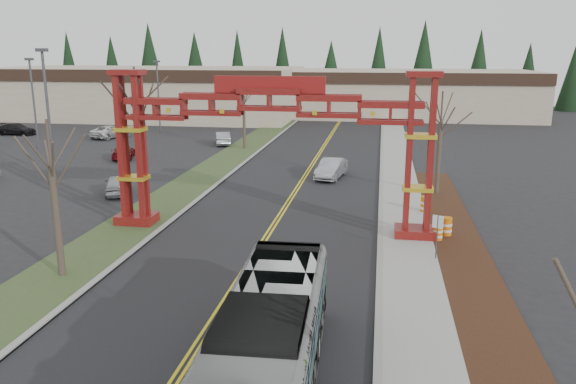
% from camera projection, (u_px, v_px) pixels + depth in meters
% --- Properties ---
extents(road, '(12.00, 110.00, 0.02)m').
position_uv_depth(road, '(290.00, 199.00, 38.42)').
color(road, black).
rests_on(road, ground).
extents(lane_line_left, '(0.12, 100.00, 0.01)m').
position_uv_depth(lane_line_left, '(288.00, 199.00, 38.44)').
color(lane_line_left, yellow).
rests_on(lane_line_left, road).
extents(lane_line_right, '(0.12, 100.00, 0.01)m').
position_uv_depth(lane_line_right, '(292.00, 199.00, 38.40)').
color(lane_line_right, yellow).
rests_on(lane_line_right, road).
extents(curb_right, '(0.30, 110.00, 0.15)m').
position_uv_depth(curb_right, '(381.00, 202.00, 37.43)').
color(curb_right, gray).
rests_on(curb_right, ground).
extents(sidewalk_right, '(2.60, 110.00, 0.14)m').
position_uv_depth(sidewalk_right, '(403.00, 203.00, 37.20)').
color(sidewalk_right, gray).
rests_on(sidewalk_right, ground).
extents(landscape_strip, '(2.60, 50.00, 0.12)m').
position_uv_depth(landscape_strip, '(482.00, 303.00, 22.44)').
color(landscape_strip, black).
rests_on(landscape_strip, ground).
extents(grass_median, '(4.00, 110.00, 0.08)m').
position_uv_depth(grass_median, '(179.00, 194.00, 39.69)').
color(grass_median, '#304623').
rests_on(grass_median, ground).
extents(curb_left, '(0.30, 110.00, 0.15)m').
position_uv_depth(curb_left, '(204.00, 195.00, 39.38)').
color(curb_left, gray).
rests_on(curb_left, ground).
extents(gateway_arch, '(18.20, 1.60, 8.90)m').
position_uv_depth(gateway_arch, '(270.00, 125.00, 30.27)').
color(gateway_arch, '#5B0C0F').
rests_on(gateway_arch, ground).
extents(retail_building_west, '(46.00, 22.30, 7.50)m').
position_uv_depth(retail_building_west, '(148.00, 92.00, 87.22)').
color(retail_building_west, tan).
rests_on(retail_building_west, ground).
extents(retail_building_east, '(38.00, 20.30, 7.00)m').
position_uv_depth(retail_building_east, '(408.00, 93.00, 88.58)').
color(retail_building_east, tan).
rests_on(retail_building_east, ground).
extents(conifer_treeline, '(116.10, 5.60, 13.00)m').
position_uv_depth(conifer_treeline, '(351.00, 71.00, 100.93)').
color(conifer_treeline, black).
rests_on(conifer_treeline, ground).
extents(transit_bus, '(3.18, 11.66, 3.22)m').
position_uv_depth(transit_bus, '(268.00, 349.00, 15.97)').
color(transit_bus, '#ACAEB4').
rests_on(transit_bus, ground).
extents(silver_sedan, '(2.39, 4.89, 1.54)m').
position_uv_depth(silver_sedan, '(331.00, 169.00, 44.84)').
color(silver_sedan, '#A5A8AD').
rests_on(silver_sedan, ground).
extents(parked_car_near_a, '(3.22, 4.45, 1.41)m').
position_uv_depth(parked_car_near_a, '(117.00, 185.00, 39.73)').
color(parked_car_near_a, '#A0A4A8').
rests_on(parked_car_near_a, ground).
extents(parked_car_mid_a, '(3.00, 4.68, 1.26)m').
position_uv_depth(parked_car_mid_a, '(123.00, 152.00, 53.07)').
color(parked_car_mid_a, maroon).
rests_on(parked_car_mid_a, ground).
extents(parked_car_far_a, '(2.75, 4.51, 1.40)m').
position_uv_depth(parked_car_far_a, '(223.00, 138.00, 61.04)').
color(parked_car_far_a, '#A6A8AD').
rests_on(parked_car_far_a, ground).
extents(parked_car_far_b, '(3.76, 5.70, 1.46)m').
position_uv_depth(parked_car_far_b, '(111.00, 132.00, 65.95)').
color(parked_car_far_b, silver).
rests_on(parked_car_far_b, ground).
extents(parked_car_far_c, '(4.82, 2.09, 1.38)m').
position_uv_depth(parked_car_far_c, '(17.00, 129.00, 68.28)').
color(parked_car_far_c, black).
rests_on(parked_car_far_c, ground).
extents(bare_tree_median_near, '(3.19, 3.19, 7.09)m').
position_uv_depth(bare_tree_median_near, '(51.00, 169.00, 24.14)').
color(bare_tree_median_near, '#382D26').
rests_on(bare_tree_median_near, ground).
extents(bare_tree_median_mid, '(3.44, 3.44, 9.03)m').
position_uv_depth(bare_tree_median_mid, '(136.00, 108.00, 32.27)').
color(bare_tree_median_mid, '#382D26').
rests_on(bare_tree_median_mid, ground).
extents(bare_tree_median_far, '(3.01, 3.01, 7.45)m').
position_uv_depth(bare_tree_median_far, '(244.00, 96.00, 57.14)').
color(bare_tree_median_far, '#382D26').
rests_on(bare_tree_median_far, ground).
extents(bare_tree_right_far, '(3.19, 3.19, 7.26)m').
position_uv_depth(bare_tree_right_far, '(441.00, 122.00, 38.52)').
color(bare_tree_right_far, '#382D26').
rests_on(bare_tree_right_far, ground).
extents(light_pole_near, '(0.88, 0.44, 10.12)m').
position_uv_depth(light_pole_near, '(47.00, 103.00, 44.82)').
color(light_pole_near, '#3F3F44').
rests_on(light_pole_near, ground).
extents(light_pole_mid, '(0.80, 0.40, 9.25)m').
position_uv_depth(light_pole_mid, '(33.00, 97.00, 57.33)').
color(light_pole_mid, '#3F3F44').
rests_on(light_pole_mid, ground).
extents(light_pole_far, '(0.77, 0.38, 8.83)m').
position_uv_depth(light_pole_far, '(158.00, 92.00, 68.76)').
color(light_pole_far, '#3F3F44').
rests_on(light_pole_far, ground).
extents(street_sign, '(0.49, 0.26, 2.29)m').
position_uv_depth(street_sign, '(437.00, 228.00, 26.76)').
color(street_sign, '#3F3F44').
rests_on(street_sign, ground).
extents(barrel_south, '(0.50, 0.50, 0.93)m').
position_uv_depth(barrel_south, '(438.00, 233.00, 29.79)').
color(barrel_south, '#D36A0B').
rests_on(barrel_south, ground).
extents(barrel_mid, '(0.60, 0.60, 1.11)m').
position_uv_depth(barrel_mid, '(446.00, 227.00, 30.56)').
color(barrel_mid, '#D36A0B').
rests_on(barrel_mid, ground).
extents(barrel_north, '(0.60, 0.60, 1.11)m').
position_uv_depth(barrel_north, '(425.00, 205.00, 34.98)').
color(barrel_north, '#D36A0B').
rests_on(barrel_north, ground).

